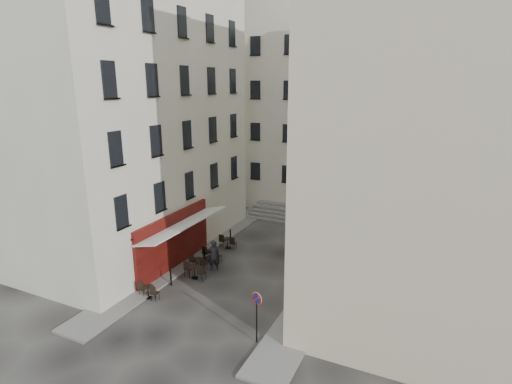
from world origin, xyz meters
The scene contains 18 objects.
ground centered at (0.00, 0.00, 0.00)m, with size 90.00×90.00×0.00m, color black.
sidewalk_left centered at (-4.50, 4.00, 0.06)m, with size 2.00×22.00×0.12m, color slate.
sidewalk_right centered at (4.50, 3.00, 0.06)m, with size 2.00×18.00×0.12m, color slate.
building_left centered at (-10.50, 3.00, 10.31)m, with size 12.20×16.20×20.60m.
building_right centered at (10.50, 3.50, 9.31)m, with size 12.20×14.20×18.60m.
building_back centered at (-1.00, 19.00, 9.31)m, with size 18.20×10.20×18.60m.
cafe_storefront centered at (-4.32, 1.00, 1.88)m, with size 1.74×7.30×3.50m.
stone_steps centered at (0.00, 12.57, 0.40)m, with size 9.00×3.15×0.80m.
bollard_near centered at (-3.25, -1.00, 0.53)m, with size 0.12×0.12×0.98m.
bollard_mid centered at (-3.25, 2.50, 0.53)m, with size 0.12×0.12×0.98m.
bollard_far centered at (-3.25, 6.00, 0.53)m, with size 0.12×0.12×0.98m.
no_parking_sign centered at (3.30, -3.62, 1.72)m, with size 0.54×0.19×2.43m.
bistro_table_a centered at (-3.44, -2.66, 0.45)m, with size 1.24×0.58×0.87m.
bistro_table_b centered at (-2.46, 0.25, 0.50)m, with size 1.40×0.66×0.98m.
bistro_table_c centered at (-2.99, 1.43, 0.42)m, with size 1.18×0.55×0.83m.
bistro_table_d centered at (-2.80, 2.69, 0.48)m, with size 1.33×0.62×0.93m.
bistro_table_e centered at (-2.88, 4.98, 0.46)m, with size 1.28×0.60×0.90m.
pedestrian centered at (-2.02, 1.66, 0.98)m, with size 0.71×0.47×1.95m, color black.
Camera 1 is at (9.73, -17.44, 11.06)m, focal length 28.00 mm.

